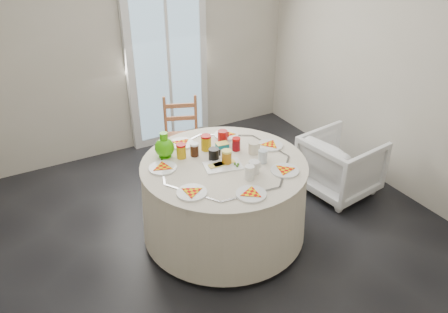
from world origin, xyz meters
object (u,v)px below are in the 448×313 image
table (224,199)px  green_pitcher (164,142)px  armchair (341,158)px  wooden_chair (182,135)px

table → green_pitcher: green_pitcher is taller
table → green_pitcher: 0.71m
table → armchair: size_ratio=2.08×
wooden_chair → green_pitcher: green_pitcher is taller
wooden_chair → table: bearing=-74.7°
armchair → green_pitcher: (-1.75, 0.33, 0.48)m
wooden_chair → green_pitcher: 1.01m
wooden_chair → green_pitcher: bearing=-101.2°
armchair → green_pitcher: 1.84m
green_pitcher → table: bearing=-22.1°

